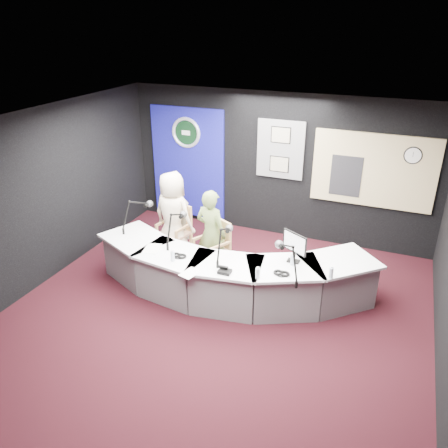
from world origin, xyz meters
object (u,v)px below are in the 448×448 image
at_px(broadcast_desk, 227,274).
at_px(person_man, 173,216).
at_px(armchair_right, 211,251).
at_px(armchair_left, 174,233).
at_px(person_woman, 211,234).

relative_size(broadcast_desk, person_man, 2.79).
bearing_deg(person_man, armchair_right, 168.94).
xyz_separation_m(armchair_left, person_woman, (0.88, -0.32, 0.30)).
height_order(broadcast_desk, person_man, person_man).
relative_size(armchair_right, person_man, 0.55).
bearing_deg(armchair_left, broadcast_desk, -18.14).
height_order(armchair_right, person_woman, person_woman).
relative_size(armchair_right, person_woman, 0.59).
relative_size(broadcast_desk, armchair_right, 5.03).
height_order(armchair_left, person_man, person_man).
relative_size(broadcast_desk, armchair_left, 4.88).
bearing_deg(person_man, person_woman, 168.94).
bearing_deg(armchair_left, person_man, 0.00).
height_order(person_man, person_woman, person_man).
xyz_separation_m(armchair_right, person_woman, (0.00, 0.00, 0.32)).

